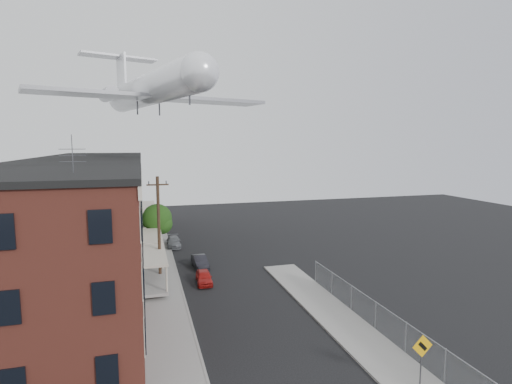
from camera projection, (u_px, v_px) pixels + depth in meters
sidewalk_left at (159, 261)px, 39.86m from camera, size 3.00×62.00×0.12m
sidewalk_right at (346, 325)px, 25.70m from camera, size 3.00×26.00×0.12m
curb_left at (173, 259)px, 40.26m from camera, size 0.15×62.00×0.14m
curb_right at (325, 328)px, 25.30m from camera, size 0.15×26.00×0.14m
corner_building at (44, 267)px, 21.24m from camera, size 10.31×12.30×12.15m
row_house_a at (74, 231)px, 30.32m from camera, size 11.98×7.00×10.30m
row_house_b at (86, 215)px, 37.00m from camera, size 11.98×7.00×10.30m
row_house_c at (94, 204)px, 43.67m from camera, size 11.98×7.00×10.30m
row_house_d at (100, 196)px, 50.35m from camera, size 11.98×7.00×10.30m
row_house_e at (105, 190)px, 57.03m from camera, size 11.98×7.00×10.30m
chainlink_fence at (375, 315)px, 25.04m from camera, size 0.06×18.06×1.90m
warning_sign at (422, 353)px, 18.80m from camera, size 1.10×0.11×2.80m
utility_pole at (159, 228)px, 33.55m from camera, size 1.80×0.26×9.00m
street_tree at (158, 220)px, 43.25m from camera, size 3.22×3.20×5.20m
car_near at (204, 277)px, 33.49m from camera, size 1.45×3.23×1.08m
car_mid at (200, 261)px, 37.88m from camera, size 1.39×3.47×1.12m
car_far at (174, 242)px, 45.45m from camera, size 1.66×3.84×1.10m
airplane at (149, 89)px, 42.88m from camera, size 24.61×28.16×8.14m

